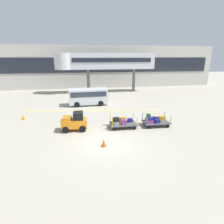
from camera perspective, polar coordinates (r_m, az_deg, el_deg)
ground_plane at (r=13.52m, az=-2.15°, el=-9.58°), size 120.00×120.00×0.00m
apron_lead_line at (r=21.63m, az=-5.97°, el=0.49°), size 15.55×2.42×0.01m
terminal_building at (r=38.09m, az=-7.77°, el=13.60°), size 52.71×2.51×8.17m
jet_bridge at (r=32.27m, az=-3.23°, el=15.26°), size 16.71×3.00×6.61m
baggage_tug at (r=15.82m, az=-11.47°, el=-2.98°), size 2.13×1.28×1.58m
baggage_cart_lead at (r=16.18m, az=3.01°, el=-3.17°), size 3.02×1.47×1.10m
baggage_cart_middle at (r=17.04m, az=13.10°, el=-2.58°), size 3.02×1.47×1.10m
shuttle_van at (r=23.96m, az=-7.37°, el=5.05°), size 4.87×2.12×2.10m
safety_cone_near at (r=20.30m, az=-25.69°, el=-1.39°), size 0.36×0.36×0.55m
safety_cone_far at (r=12.95m, az=-2.56°, el=-9.47°), size 0.36×0.36×0.55m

